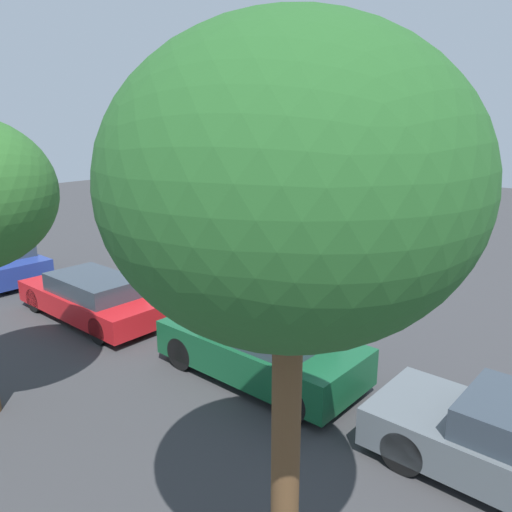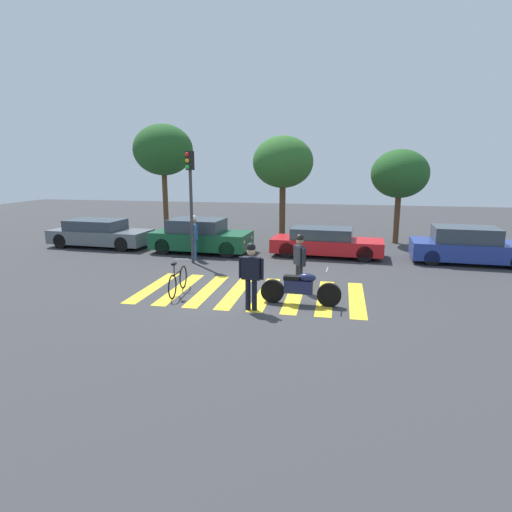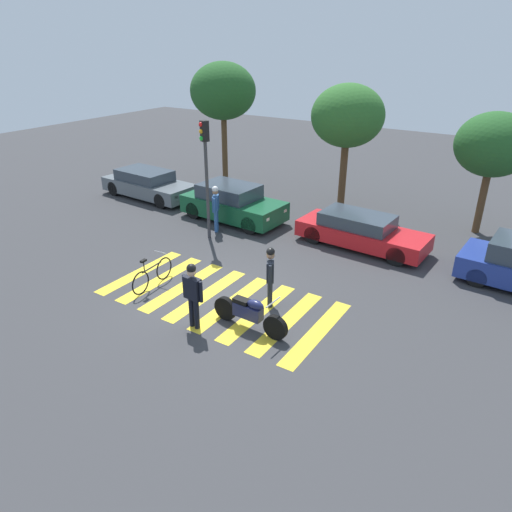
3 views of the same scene
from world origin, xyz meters
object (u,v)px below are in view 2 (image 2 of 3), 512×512
Objects in this scene: traffic_light_pole at (190,189)px; car_blue_hatchback at (468,246)px; car_grey_coupe at (100,234)px; car_green_compact at (200,236)px; car_red_convertible at (325,242)px; pedestrian_bystander at (194,234)px; officer_by_motorcycle at (251,271)px; police_motorcycle at (300,288)px; leaning_bicycle at (178,281)px; officer_on_foot at (299,258)px.

car_blue_hatchback is at bearing 11.28° from traffic_light_pole.
car_grey_coupe is 1.10× the size of car_green_compact.
pedestrian_bystander is at bearing -162.86° from car_red_convertible.
traffic_light_pole reaches higher than car_blue_hatchback.
pedestrian_bystander is at bearing 122.30° from officer_by_motorcycle.
pedestrian_bystander reaches higher than police_motorcycle.
car_grey_coupe is at bearing 162.26° from pedestrian_bystander.
traffic_light_pole is at bearing 103.43° from leaning_bicycle.
car_blue_hatchback is (11.00, 0.08, -0.04)m from car_green_compact.
pedestrian_bystander is 0.42× the size of traffic_light_pole.
car_green_compact reaches higher than leaning_bicycle.
police_motorcycle is 1.41m from officer_on_foot.
car_green_compact reaches higher than car_blue_hatchback.
police_motorcycle is 8.05m from car_green_compact.
car_blue_hatchback reaches higher than car_grey_coupe.
traffic_light_pole is (-4.49, 2.97, 1.86)m from officer_on_foot.
car_grey_coupe is 1.07× the size of car_blue_hatchback.
police_motorcycle is 0.52× the size of traffic_light_pole.
leaning_bicycle is 1.01× the size of officer_on_foot.
leaning_bicycle is 11.45m from car_blue_hatchback.
officer_by_motorcycle reaches higher than leaning_bicycle.
car_grey_coupe is at bearing 176.37° from car_green_compact.
leaning_bicycle is at bearing -164.80° from officer_on_foot.
leaning_bicycle is (-3.71, 0.31, -0.07)m from police_motorcycle.
leaning_bicycle is at bearing 157.48° from officer_by_motorcycle.
police_motorcycle is at bearing -33.26° from car_grey_coupe.
car_blue_hatchback is (9.71, 6.06, 0.28)m from leaning_bicycle.
car_red_convertible is at bearing 56.35° from leaning_bicycle.
leaning_bicycle is 6.13m from car_green_compact.
leaning_bicycle is at bearing -123.65° from car_red_convertible.
officer_by_motorcycle reaches higher than car_blue_hatchback.
car_green_compact is at bearing 118.24° from officer_by_motorcycle.
officer_on_foot is 11.29m from car_grey_coupe.
leaning_bicycle is at bearing 175.17° from police_motorcycle.
car_grey_coupe is 1.02× the size of car_red_convertible.
traffic_light_pole is (5.44, -2.37, 2.26)m from car_grey_coupe.
officer_by_motorcycle reaches higher than pedestrian_bystander.
car_blue_hatchback is at bearing 46.74° from police_motorcycle.
traffic_light_pole is at bearing 137.58° from police_motorcycle.
police_motorcycle is at bearing -45.73° from pedestrian_bystander.
police_motorcycle is 6.91m from pedestrian_bystander.
officer_on_foot is at bearing 61.50° from officer_by_motorcycle.
traffic_light_pole reaches higher than leaning_bicycle.
traffic_light_pole reaches higher than officer_on_foot.
police_motorcycle is 1.22× the size of officer_by_motorcycle.
traffic_light_pole is at bearing -77.22° from pedestrian_bystander.
pedestrian_bystander is at bearing 102.78° from traffic_light_pole.
traffic_light_pole is at bearing 146.52° from officer_on_foot.
traffic_light_pole reaches higher than car_grey_coupe.
traffic_light_pole is (-3.41, 4.96, 1.82)m from officer_by_motorcycle.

